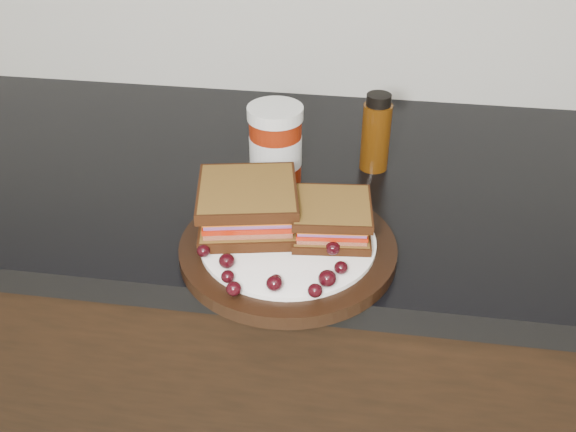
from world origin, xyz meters
The scene contains 27 objects.
base_cabinets centered at (0.00, 1.70, 0.43)m, with size 3.96×0.58×0.86m, color black.
countertop centered at (0.00, 1.70, 0.88)m, with size 3.98×0.60×0.04m, color black.
plate centered at (0.11, 1.48, 0.91)m, with size 0.28×0.28×0.02m, color black.
sandwich_left centered at (0.05, 1.51, 0.95)m, with size 0.13×0.13×0.06m, color brown, non-canonical shape.
sandwich_right centered at (0.16, 1.51, 0.95)m, with size 0.10×0.10×0.05m, color brown, non-canonical shape.
grape_0 centered at (0.01, 1.43, 0.93)m, with size 0.02×0.02×0.02m, color black.
grape_1 centered at (0.04, 1.42, 0.93)m, with size 0.02×0.02×0.02m, color black.
grape_2 centered at (0.05, 1.39, 0.93)m, with size 0.02×0.02×0.02m, color black.
grape_3 centered at (0.06, 1.37, 0.93)m, with size 0.02×0.02×0.02m, color black.
grape_4 centered at (0.11, 1.38, 0.93)m, with size 0.02×0.02×0.02m, color black.
grape_5 centered at (0.11, 1.39, 0.93)m, with size 0.01×0.01×0.01m, color black.
grape_6 centered at (0.16, 1.38, 0.93)m, with size 0.02×0.02×0.02m, color black.
grape_7 centered at (0.17, 1.40, 0.93)m, with size 0.02×0.02×0.02m, color black.
grape_8 centered at (0.18, 1.43, 0.93)m, with size 0.02×0.02×0.02m, color black.
grape_9 centered at (0.17, 1.46, 0.93)m, with size 0.02×0.02×0.02m, color black.
grape_10 centered at (0.20, 1.49, 0.93)m, with size 0.02×0.02×0.02m, color black.
grape_11 centered at (0.17, 1.49, 0.93)m, with size 0.02×0.02×0.02m, color black.
grape_12 centered at (0.17, 1.52, 0.93)m, with size 0.02×0.02×0.01m, color black.
grape_13 centered at (0.05, 1.55, 0.93)m, with size 0.02×0.02×0.02m, color black.
grape_14 centered at (0.03, 1.52, 0.93)m, with size 0.02×0.02×0.02m, color black.
grape_15 centered at (0.05, 1.50, 0.93)m, with size 0.02×0.02×0.02m, color black.
grape_16 centered at (0.01, 1.47, 0.93)m, with size 0.02×0.02×0.02m, color black.
grape_17 centered at (0.05, 1.53, 0.93)m, with size 0.02×0.02×0.02m, color black.
grape_18 centered at (0.03, 1.52, 0.93)m, with size 0.02×0.02×0.02m, color black.
grape_19 centered at (0.04, 1.50, 0.93)m, with size 0.02×0.02×0.02m, color black.
condiment_jar centered at (0.06, 1.67, 0.96)m, with size 0.08×0.08×0.12m, color maroon.
oil_bottle centered at (0.21, 1.73, 0.96)m, with size 0.04×0.04×0.12m, color #452306.
Camera 1 is at (0.21, 0.83, 1.41)m, focal length 40.00 mm.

